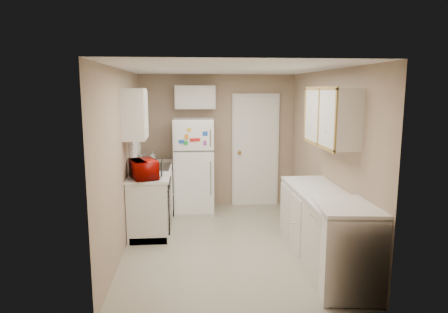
{
  "coord_description": "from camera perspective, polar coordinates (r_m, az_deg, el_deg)",
  "views": [
    {
      "loc": [
        -0.51,
        -5.32,
        2.14
      ],
      "look_at": [
        0.0,
        0.5,
        1.15
      ],
      "focal_mm": 32.0,
      "sensor_mm": 36.0,
      "label": 1
    }
  ],
  "objects": [
    {
      "name": "floor",
      "position": [
        5.76,
        0.45,
        -12.2
      ],
      "size": [
        3.8,
        3.8,
        0.0
      ],
      "primitive_type": "plane",
      "color": "#B8B29C",
      "rests_on": "ground"
    },
    {
      "name": "interior_door",
      "position": [
        7.37,
        4.5,
        0.84
      ],
      "size": [
        0.86,
        0.06,
        2.08
      ],
      "primitive_type": "cube",
      "color": "white",
      "rests_on": "floor"
    },
    {
      "name": "microwave",
      "position": [
        5.69,
        -11.37,
        -1.61
      ],
      "size": [
        0.54,
        0.42,
        0.32
      ],
      "primitive_type": "imported",
      "rotation": [
        0.0,
        0.0,
        1.94
      ],
      "color": "#920601",
      "rests_on": "left_counter"
    },
    {
      "name": "cabinet_over_fridge",
      "position": [
        7.07,
        -4.17,
        8.45
      ],
      "size": [
        0.7,
        0.3,
        0.4
      ],
      "primitive_type": "cube",
      "color": "silver",
      "rests_on": "wall_back"
    },
    {
      "name": "wall_front",
      "position": [
        3.59,
        3.39,
        -5.59
      ],
      "size": [
        2.8,
        2.8,
        0.0
      ],
      "primitive_type": "plane",
      "color": "tan",
      "rests_on": "floor"
    },
    {
      "name": "stove",
      "position": [
        4.54,
        17.18,
        -12.26
      ],
      "size": [
        0.72,
        0.85,
        0.96
      ],
      "primitive_type": "cube",
      "rotation": [
        0.0,
        0.0,
        -0.11
      ],
      "color": "white",
      "rests_on": "floor"
    },
    {
      "name": "wall_left",
      "position": [
        5.48,
        -14.28,
        -0.57
      ],
      "size": [
        3.8,
        3.8,
        0.0
      ],
      "primitive_type": "plane",
      "color": "tan",
      "rests_on": "floor"
    },
    {
      "name": "right_counter",
      "position": [
        5.09,
        13.97,
        -10.07
      ],
      "size": [
        0.6,
        2.0,
        0.9
      ],
      "primitive_type": "cube",
      "color": "silver",
      "rests_on": "floor"
    },
    {
      "name": "dishwasher",
      "position": [
        5.87,
        -7.79,
        -6.81
      ],
      "size": [
        0.03,
        0.58,
        0.72
      ],
      "primitive_type": "cube",
      "color": "black",
      "rests_on": "floor"
    },
    {
      "name": "upper_cabinet_right",
      "position": [
        5.15,
        15.08,
        5.5
      ],
      "size": [
        0.3,
        1.2,
        0.7
      ],
      "primitive_type": "cube",
      "color": "silver",
      "rests_on": "wall_right"
    },
    {
      "name": "left_counter",
      "position": [
        6.47,
        -10.11,
        -5.67
      ],
      "size": [
        0.6,
        1.8,
        0.9
      ],
      "primitive_type": "cube",
      "color": "silver",
      "rests_on": "floor"
    },
    {
      "name": "refrigerator",
      "position": [
        6.97,
        -4.3,
        -1.33
      ],
      "size": [
        0.7,
        0.68,
        1.64
      ],
      "primitive_type": "cube",
      "rotation": [
        0.0,
        0.0,
        -0.03
      ],
      "color": "white",
      "rests_on": "floor"
    },
    {
      "name": "sink",
      "position": [
        6.53,
        -10.1,
        -1.85
      ],
      "size": [
        0.54,
        0.74,
        0.16
      ],
      "primitive_type": "cube",
      "color": "gray",
      "rests_on": "left_counter"
    },
    {
      "name": "soap_bottle",
      "position": [
        7.05,
        -10.15,
        0.15
      ],
      "size": [
        0.09,
        0.09,
        0.17
      ],
      "primitive_type": "imported",
      "rotation": [
        0.0,
        0.0,
        -0.15
      ],
      "color": "white",
      "rests_on": "left_counter"
    },
    {
      "name": "wall_right",
      "position": [
        5.73,
        14.53,
        -0.13
      ],
      "size": [
        3.8,
        3.8,
        0.0
      ],
      "primitive_type": "plane",
      "color": "tan",
      "rests_on": "floor"
    },
    {
      "name": "wall_back",
      "position": [
        7.3,
        -0.97,
        2.21
      ],
      "size": [
        2.8,
        2.8,
        0.0
      ],
      "primitive_type": "plane",
      "color": "tan",
      "rests_on": "floor"
    },
    {
      "name": "upper_cabinet_left",
      "position": [
        5.6,
        -12.65,
        5.9
      ],
      "size": [
        0.3,
        0.45,
        0.7
      ],
      "primitive_type": "cube",
      "color": "silver",
      "rests_on": "wall_left"
    },
    {
      "name": "window_blinds",
      "position": [
        6.45,
        -12.6,
        4.58
      ],
      "size": [
        0.1,
        0.98,
        1.08
      ],
      "primitive_type": "cube",
      "color": "silver",
      "rests_on": "wall_left"
    },
    {
      "name": "ceiling",
      "position": [
        5.35,
        0.48,
        12.4
      ],
      "size": [
        3.8,
        3.8,
        0.0
      ],
      "primitive_type": "plane",
      "color": "white",
      "rests_on": "floor"
    }
  ]
}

